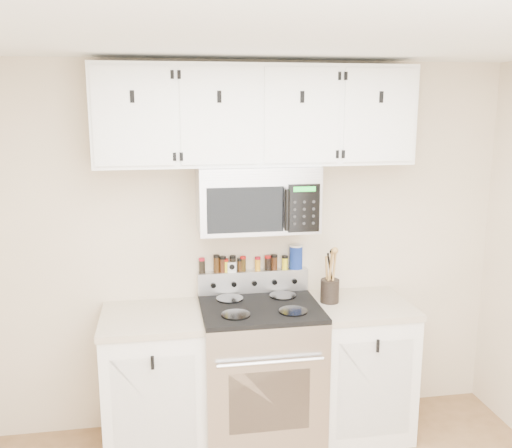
# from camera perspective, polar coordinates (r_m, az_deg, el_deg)

# --- Properties ---
(back_wall) EXTENTS (3.50, 0.01, 2.50)m
(back_wall) POSITION_cam_1_polar(r_m,az_deg,el_deg) (3.91, -0.38, -2.42)
(back_wall) COLOR #BEAC8E
(back_wall) RESTS_ON floor
(ceiling) EXTENTS (3.50, 3.50, 0.01)m
(ceiling) POSITION_cam_1_polar(r_m,az_deg,el_deg) (2.11, 7.79, 19.27)
(ceiling) COLOR white
(ceiling) RESTS_ON back_wall
(range) EXTENTS (0.76, 0.65, 1.10)m
(range) POSITION_cam_1_polar(r_m,az_deg,el_deg) (3.89, 0.42, -14.55)
(range) COLOR #B7B7BA
(range) RESTS_ON floor
(base_cabinet_left) EXTENTS (0.64, 0.62, 0.92)m
(base_cabinet_left) POSITION_cam_1_polar(r_m,az_deg,el_deg) (3.87, -10.12, -15.30)
(base_cabinet_left) COLOR white
(base_cabinet_left) RESTS_ON floor
(base_cabinet_right) EXTENTS (0.64, 0.62, 0.92)m
(base_cabinet_right) POSITION_cam_1_polar(r_m,az_deg,el_deg) (4.09, 10.22, -13.78)
(base_cabinet_right) COLOR white
(base_cabinet_right) RESTS_ON floor
(microwave) EXTENTS (0.76, 0.44, 0.42)m
(microwave) POSITION_cam_1_polar(r_m,az_deg,el_deg) (3.65, 0.11, 2.62)
(microwave) COLOR #9E9EA3
(microwave) RESTS_ON back_wall
(upper_cabinets) EXTENTS (2.00, 0.35, 0.62)m
(upper_cabinets) POSITION_cam_1_polar(r_m,az_deg,el_deg) (3.63, 0.03, 10.82)
(upper_cabinets) COLOR white
(upper_cabinets) RESTS_ON back_wall
(utensil_crock) EXTENTS (0.13, 0.13, 0.36)m
(utensil_crock) POSITION_cam_1_polar(r_m,az_deg,el_deg) (3.85, 7.39, -6.46)
(utensil_crock) COLOR black
(utensil_crock) RESTS_ON base_cabinet_right
(kitchen_timer) EXTENTS (0.06, 0.05, 0.07)m
(kitchen_timer) POSITION_cam_1_polar(r_m,az_deg,el_deg) (3.89, -2.47, -4.28)
(kitchen_timer) COLOR silver
(kitchen_timer) RESTS_ON range
(salt_canister) EXTENTS (0.09, 0.09, 0.17)m
(salt_canister) POSITION_cam_1_polar(r_m,az_deg,el_deg) (3.96, 4.01, -3.27)
(salt_canister) COLOR navy
(salt_canister) RESTS_ON range
(spice_jar_0) EXTENTS (0.04, 0.04, 0.10)m
(spice_jar_0) POSITION_cam_1_polar(r_m,az_deg,el_deg) (3.87, -5.43, -4.15)
(spice_jar_0) COLOR black
(spice_jar_0) RESTS_ON range
(spice_jar_1) EXTENTS (0.04, 0.04, 0.12)m
(spice_jar_1) POSITION_cam_1_polar(r_m,az_deg,el_deg) (3.87, -3.96, -3.97)
(spice_jar_1) COLOR #38210D
(spice_jar_1) RESTS_ON range
(spice_jar_2) EXTENTS (0.05, 0.05, 0.11)m
(spice_jar_2) POSITION_cam_1_polar(r_m,az_deg,el_deg) (3.88, -3.35, -4.03)
(spice_jar_2) COLOR #452110
(spice_jar_2) RESTS_ON range
(spice_jar_3) EXTENTS (0.04, 0.04, 0.09)m
(spice_jar_3) POSITION_cam_1_polar(r_m,az_deg,el_deg) (3.88, -3.06, -4.15)
(spice_jar_3) COLOR yellow
(spice_jar_3) RESTS_ON range
(spice_jar_4) EXTENTS (0.04, 0.04, 0.11)m
(spice_jar_4) POSITION_cam_1_polar(r_m,az_deg,el_deg) (3.89, -2.34, -3.98)
(spice_jar_4) COLOR black
(spice_jar_4) RESTS_ON range
(spice_jar_5) EXTENTS (0.04, 0.04, 0.09)m
(spice_jar_5) POSITION_cam_1_polar(r_m,az_deg,el_deg) (3.90, -1.61, -4.09)
(spice_jar_5) COLOR #3C240E
(spice_jar_5) RESTS_ON range
(spice_jar_6) EXTENTS (0.04, 0.04, 0.10)m
(spice_jar_6) POSITION_cam_1_polar(r_m,az_deg,el_deg) (3.90, -1.29, -3.98)
(spice_jar_6) COLOR #392A0D
(spice_jar_6) RESTS_ON range
(spice_jar_7) EXTENTS (0.04, 0.04, 0.09)m
(spice_jar_7) POSITION_cam_1_polar(r_m,az_deg,el_deg) (3.91, 0.18, -3.98)
(spice_jar_7) COLOR orange
(spice_jar_7) RESTS_ON range
(spice_jar_8) EXTENTS (0.04, 0.04, 0.10)m
(spice_jar_8) POSITION_cam_1_polar(r_m,az_deg,el_deg) (3.92, 1.19, -3.89)
(spice_jar_8) COLOR black
(spice_jar_8) RESTS_ON range
(spice_jar_9) EXTENTS (0.04, 0.04, 0.10)m
(spice_jar_9) POSITION_cam_1_polar(r_m,az_deg,el_deg) (3.93, 1.84, -3.82)
(spice_jar_9) COLOR #391D0D
(spice_jar_9) RESTS_ON range
(spice_jar_10) EXTENTS (0.04, 0.04, 0.09)m
(spice_jar_10) POSITION_cam_1_polar(r_m,az_deg,el_deg) (3.95, 2.91, -3.84)
(spice_jar_10) COLOR yellow
(spice_jar_10) RESTS_ON range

